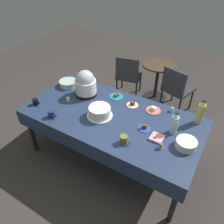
# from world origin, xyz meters

# --- Properties ---
(ground) EXTENTS (9.00, 9.00, 0.00)m
(ground) POSITION_xyz_m (0.00, 0.00, 0.00)
(ground) COLOR #383330
(potluck_table) EXTENTS (2.20, 1.10, 0.75)m
(potluck_table) POSITION_xyz_m (0.00, 0.00, 0.69)
(potluck_table) COLOR navy
(potluck_table) RESTS_ON ground
(frosted_layer_cake) EXTENTS (0.32, 0.32, 0.13)m
(frosted_layer_cake) POSITION_xyz_m (-0.12, -0.09, 0.81)
(frosted_layer_cake) COLOR silver
(frosted_layer_cake) RESTS_ON potluck_table
(slow_cooker) EXTENTS (0.30, 0.30, 0.36)m
(slow_cooker) POSITION_xyz_m (-0.55, 0.21, 0.92)
(slow_cooker) COLOR black
(slow_cooker) RESTS_ON potluck_table
(glass_salad_bowl) EXTENTS (0.25, 0.25, 0.08)m
(glass_salad_bowl) POSITION_xyz_m (-0.91, 0.26, 0.79)
(glass_salad_bowl) COLOR #B2C6BC
(glass_salad_bowl) RESTS_ON potluck_table
(ceramic_snack_bowl) EXTENTS (0.22, 0.22, 0.09)m
(ceramic_snack_bowl) POSITION_xyz_m (0.93, -0.05, 0.79)
(ceramic_snack_bowl) COLOR silver
(ceramic_snack_bowl) RESTS_ON potluck_table
(dessert_plate_cobalt) EXTENTS (0.15, 0.15, 0.06)m
(dessert_plate_cobalt) POSITION_xyz_m (0.44, -0.02, 0.76)
(dessert_plate_cobalt) COLOR #2D4CB2
(dessert_plate_cobalt) RESTS_ON potluck_table
(dessert_plate_teal) EXTENTS (0.19, 0.19, 0.05)m
(dessert_plate_teal) POSITION_xyz_m (-0.16, 0.38, 0.76)
(dessert_plate_teal) COLOR teal
(dessert_plate_teal) RESTS_ON potluck_table
(dessert_plate_coral) EXTENTS (0.19, 0.19, 0.05)m
(dessert_plate_coral) POSITION_xyz_m (0.40, 0.35, 0.76)
(dessert_plate_coral) COLOR #E07266
(dessert_plate_coral) RESTS_ON potluck_table
(dessert_plate_cream) EXTENTS (0.15, 0.15, 0.05)m
(dessert_plate_cream) POSITION_xyz_m (0.12, 0.31, 0.76)
(dessert_plate_cream) COLOR beige
(dessert_plate_cream) RESTS_ON potluck_table
(cupcake_rose) EXTENTS (0.05, 0.05, 0.07)m
(cupcake_rose) POSITION_xyz_m (0.60, 0.46, 0.78)
(cupcake_rose) COLOR beige
(cupcake_rose) RESTS_ON potluck_table
(cupcake_vanilla) EXTENTS (0.05, 0.05, 0.07)m
(cupcake_vanilla) POSITION_xyz_m (0.71, -0.21, 0.78)
(cupcake_vanilla) COLOR beige
(cupcake_vanilla) RESTS_ON potluck_table
(cupcake_berry) EXTENTS (0.05, 0.05, 0.07)m
(cupcake_berry) POSITION_xyz_m (-0.66, -0.04, 0.78)
(cupcake_berry) COLOR beige
(cupcake_berry) RESTS_ON potluck_table
(soda_bottle_ginger_ale) EXTENTS (0.08, 0.08, 0.32)m
(soda_bottle_ginger_ale) POSITION_xyz_m (0.94, 0.41, 0.90)
(soda_bottle_ginger_ale) COLOR gold
(soda_bottle_ginger_ale) RESTS_ON potluck_table
(soda_bottle_water) EXTENTS (0.08, 0.08, 0.28)m
(soda_bottle_water) POSITION_xyz_m (0.74, 0.09, 0.88)
(soda_bottle_water) COLOR silver
(soda_bottle_water) RESTS_ON potluck_table
(coffee_mug_black) EXTENTS (0.11, 0.07, 0.08)m
(coffee_mug_black) POSITION_xyz_m (-0.97, -0.32, 0.79)
(coffee_mug_black) COLOR black
(coffee_mug_black) RESTS_ON potluck_table
(coffee_mug_navy) EXTENTS (0.12, 0.08, 0.09)m
(coffee_mug_navy) POSITION_xyz_m (-0.61, -0.40, 0.80)
(coffee_mug_navy) COLOR navy
(coffee_mug_navy) RESTS_ON potluck_table
(coffee_mug_olive) EXTENTS (0.12, 0.08, 0.09)m
(coffee_mug_olive) POSITION_xyz_m (0.35, -0.33, 0.80)
(coffee_mug_olive) COLOR olive
(coffee_mug_olive) RESTS_ON potluck_table
(paper_napkin_stack) EXTENTS (0.14, 0.14, 0.02)m
(paper_napkin_stack) POSITION_xyz_m (0.63, -0.10, 0.76)
(paper_napkin_stack) COLOR pink
(paper_napkin_stack) RESTS_ON potluck_table
(maroon_chair_left) EXTENTS (0.53, 0.53, 0.85)m
(maroon_chair_left) POSITION_xyz_m (-0.53, 1.48, 0.49)
(maroon_chair_left) COLOR #333338
(maroon_chair_left) RESTS_ON ground
(maroon_chair_right) EXTENTS (0.54, 0.54, 0.85)m
(maroon_chair_right) POSITION_xyz_m (0.38, 1.48, 0.49)
(maroon_chair_right) COLOR #333338
(maroon_chair_right) RESTS_ON ground
(round_cafe_table) EXTENTS (0.60, 0.60, 0.72)m
(round_cafe_table) POSITION_xyz_m (-0.05, 1.70, 0.50)
(round_cafe_table) COLOR #473323
(round_cafe_table) RESTS_ON ground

